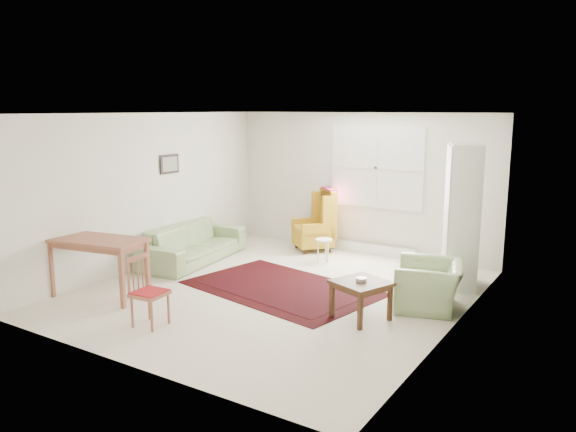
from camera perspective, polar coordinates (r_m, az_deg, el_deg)
The scene contains 10 objects.
room at distance 7.92m, azimuth -0.23°, elevation 1.35°, with size 5.04×5.54×2.51m.
rug at distance 8.20m, azimuth -0.65°, elevation -7.28°, with size 2.68×1.72×0.03m, color black, non-canonical shape.
sofa at distance 9.66m, azimuth -9.59°, elevation -2.04°, with size 2.15×0.84×0.87m, color #8BA46D.
armchair at distance 7.57m, azimuth 14.14°, elevation -6.37°, with size 0.94×0.82×0.73m, color #8BA46D.
wingback_chair at distance 10.24m, azimuth 2.56°, elevation -0.37°, with size 0.66×0.70×1.14m, color gold, non-canonical shape.
coffee_table at distance 7.04m, azimuth 7.41°, elevation -8.46°, with size 0.60×0.60×0.49m, color #422714, non-canonical shape.
stool at distance 9.59m, azimuth 3.66°, elevation -3.46°, with size 0.29×0.29×0.39m, color white, non-canonical shape.
cabinet at distance 8.47m, azimuth 17.27°, elevation 0.01°, with size 0.44×0.83×2.08m, color silver, non-canonical shape.
desk at distance 8.18m, azimuth -18.62°, elevation -4.99°, with size 1.30×0.65×0.82m, color #94543B, non-canonical shape.
desk_chair at distance 6.93m, azimuth -13.89°, elevation -7.48°, with size 0.37×0.37×0.85m, color #94543B, non-canonical shape.
Camera 1 is at (4.21, -6.38, 2.57)m, focal length 35.00 mm.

